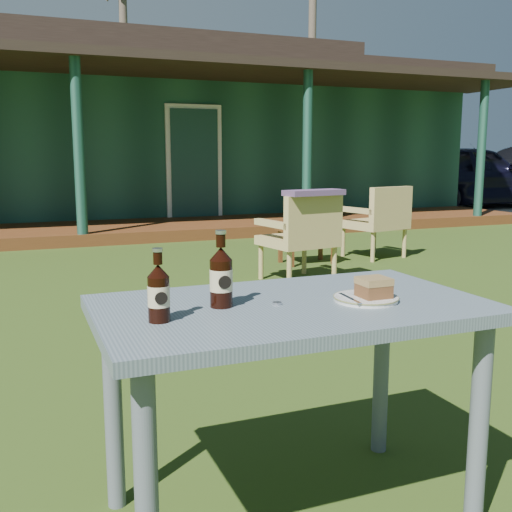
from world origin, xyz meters
name	(u,v)px	position (x,y,z in m)	size (l,w,h in m)	color
ground	(172,362)	(0.00, 0.00, 0.00)	(80.00, 80.00, 0.00)	#334916
pavilion	(55,133)	(0.00, 9.39, 1.61)	(15.80, 8.30, 3.45)	#1A4335
gravel_strip	(498,202)	(10.50, 8.50, 0.01)	(9.00, 6.00, 0.02)	gray
tree_mid	(124,51)	(3.00, 18.50, 4.75)	(0.28, 0.28, 9.50)	brown
tree_right	(312,34)	(9.50, 17.00, 5.50)	(0.28, 0.28, 11.00)	brown
car_near	(466,176)	(8.57, 7.51, 0.72)	(1.70, 4.23, 1.44)	black
cafe_table	(292,334)	(0.00, -1.60, 0.62)	(1.20, 0.70, 0.72)	slate
plate	(366,298)	(0.23, -1.66, 0.73)	(0.20, 0.20, 0.01)	silver
cake_slice	(374,287)	(0.24, -1.68, 0.77)	(0.09, 0.09, 0.06)	brown
fork	(350,298)	(0.16, -1.67, 0.74)	(0.01, 0.14, 0.00)	silver
cola_bottle_near	(221,276)	(-0.22, -1.57, 0.81)	(0.07, 0.07, 0.23)	black
cola_bottle_far	(159,293)	(-0.43, -1.66, 0.80)	(0.06, 0.06, 0.20)	black
bottle_cap	(277,303)	(-0.05, -1.61, 0.72)	(0.03, 0.03, 0.01)	silver
armchair_left	(303,233)	(1.67, 1.71, 0.46)	(0.70, 0.67, 0.82)	tan
armchair_right	(380,218)	(3.08, 2.59, 0.47)	(0.73, 0.70, 0.83)	tan
floral_throw	(314,193)	(1.70, 1.54, 0.85)	(0.57, 0.20, 0.05)	#5D4167
side_table	(307,232)	(2.15, 2.58, 0.34)	(0.60, 0.40, 0.40)	#5B3016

